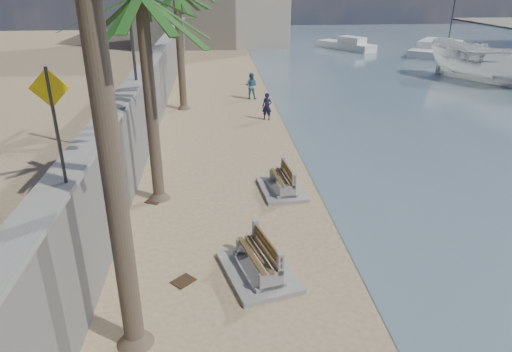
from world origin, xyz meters
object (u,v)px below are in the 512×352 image
bench_far (282,181)px  palm_mid (141,0)px  yacht_near (437,49)px  bench_near (258,260)px  person_b (251,84)px  boat_cruiser (487,60)px  person_a (267,105)px  yacht_far (346,46)px  sailboat_west (447,47)px

bench_far → palm_mid: bearing=-177.1°
yacht_near → bench_near: bearing=-173.9°
person_b → bench_far: bearing=108.5°
boat_cruiser → bench_far: bearing=-165.5°
person_a → boat_cruiser: boat_cruiser is taller
bench_far → yacht_far: yacht_far is taller
yacht_far → sailboat_west: sailboat_west is taller
palm_mid → yacht_far: bearing=65.1°
sailboat_west → bench_far: bearing=-124.2°
bench_far → yacht_near: (22.18, 34.06, -0.07)m
bench_near → palm_mid: (-3.23, 5.02, 6.47)m
palm_mid → sailboat_west: size_ratio=0.78×
bench_near → person_b: size_ratio=1.47×
person_a → boat_cruiser: size_ratio=0.41×
palm_mid → person_b: size_ratio=4.05×
bench_far → sailboat_west: (24.19, 35.61, -0.06)m
person_a → boat_cruiser: bearing=49.3°
person_b → boat_cruiser: (18.62, 3.65, 0.78)m
bench_far → yacht_far: size_ratio=0.33×
palm_mid → sailboat_west: bearing=51.2°
bench_near → bench_far: bearing=74.9°
palm_mid → person_a: (5.15, 9.91, -6.04)m
person_a → yacht_far: person_a is taller
boat_cruiser → palm_mid: bearing=-171.4°
yacht_near → boat_cruiser: bearing=-155.7°
bench_far → bench_near: bearing=-105.1°
yacht_far → bench_near: bearing=128.9°
yacht_near → bench_far: bearing=-176.0°
person_a → yacht_far: size_ratio=0.24×
person_a → boat_cruiser: 20.15m
boat_cruiser → yacht_near: size_ratio=0.35×
bench_near → palm_mid: 8.80m
yacht_far → boat_cruiser: bearing=164.9°
palm_mid → person_a: size_ratio=4.44×
bench_far → person_b: bearing=90.0°
person_a → yacht_near: 32.63m
bench_near → person_a: person_a is taller
yacht_near → yacht_far: (-9.46, 3.05, 0.00)m
person_a → sailboat_west: size_ratio=0.18×
boat_cruiser → yacht_far: boat_cruiser is taller
bench_near → bench_far: (1.42, 5.25, -0.04)m
bench_near → yacht_near: yacht_near is taller
yacht_near → sailboat_west: (2.00, 1.55, 0.01)m
boat_cruiser → yacht_near: boat_cruiser is taller
palm_mid → yacht_far: palm_mid is taller
palm_mid → yacht_near: bearing=52.0°
palm_mid → boat_cruiser: size_ratio=1.84×
person_a → yacht_near: bearing=71.8°
palm_mid → yacht_far: 41.70m
yacht_near → sailboat_west: size_ratio=1.21×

